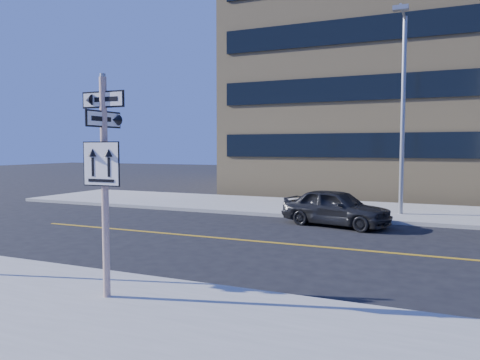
% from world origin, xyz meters
% --- Properties ---
extents(ground, '(120.00, 120.00, 0.00)m').
position_xyz_m(ground, '(0.00, 0.00, 0.00)').
color(ground, black).
rests_on(ground, ground).
extents(sign_pole, '(0.92, 0.92, 4.06)m').
position_xyz_m(sign_pole, '(0.00, -2.51, 2.44)').
color(sign_pole, silver).
rests_on(sign_pole, near_sidewalk).
extents(parked_car_a, '(2.55, 4.28, 1.36)m').
position_xyz_m(parked_car_a, '(1.99, 7.85, 0.68)').
color(parked_car_a, black).
rests_on(parked_car_a, ground).
extents(streetlight_a, '(0.55, 2.25, 8.00)m').
position_xyz_m(streetlight_a, '(4.00, 10.76, 4.76)').
color(streetlight_a, gray).
rests_on(streetlight_a, far_sidewalk).
extents(building_brick, '(18.00, 18.00, 18.00)m').
position_xyz_m(building_brick, '(2.00, 25.00, 9.00)').
color(building_brick, tan).
rests_on(building_brick, ground).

